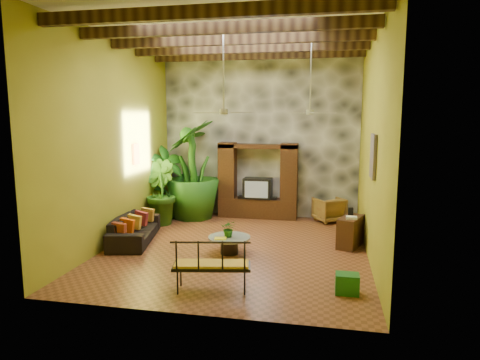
% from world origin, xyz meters
% --- Properties ---
extents(ground, '(7.00, 7.00, 0.00)m').
position_xyz_m(ground, '(0.00, 0.00, 0.00)').
color(ground, brown).
rests_on(ground, ground).
extents(ceiling, '(6.00, 7.00, 0.02)m').
position_xyz_m(ceiling, '(0.00, 0.00, 5.00)').
color(ceiling, silver).
rests_on(ceiling, back_wall).
extents(back_wall, '(6.00, 0.02, 5.00)m').
position_xyz_m(back_wall, '(0.00, 3.50, 2.50)').
color(back_wall, olive).
rests_on(back_wall, ground).
extents(left_wall, '(0.02, 7.00, 5.00)m').
position_xyz_m(left_wall, '(-3.00, 0.00, 2.50)').
color(left_wall, olive).
rests_on(left_wall, ground).
extents(right_wall, '(0.02, 7.00, 5.00)m').
position_xyz_m(right_wall, '(3.00, 0.00, 2.50)').
color(right_wall, olive).
rests_on(right_wall, ground).
extents(stone_accent_wall, '(5.98, 0.10, 4.98)m').
position_xyz_m(stone_accent_wall, '(0.00, 3.44, 2.50)').
color(stone_accent_wall, '#33353A').
rests_on(stone_accent_wall, ground).
extents(ceiling_beams, '(5.95, 5.36, 0.22)m').
position_xyz_m(ceiling_beams, '(0.00, 0.00, 4.78)').
color(ceiling_beams, '#3F2B14').
rests_on(ceiling_beams, ceiling).
extents(entertainment_center, '(2.40, 0.55, 2.30)m').
position_xyz_m(entertainment_center, '(0.00, 3.14, 0.97)').
color(entertainment_center, black).
rests_on(entertainment_center, ground).
extents(ceiling_fan_front, '(1.28, 1.28, 1.86)m').
position_xyz_m(ceiling_fan_front, '(-0.20, -0.40, 3.40)').
color(ceiling_fan_front, '#B3B3B8').
rests_on(ceiling_fan_front, ceiling).
extents(ceiling_fan_back, '(1.28, 1.28, 1.86)m').
position_xyz_m(ceiling_fan_back, '(1.60, 1.20, 3.40)').
color(ceiling_fan_back, '#B3B3B8').
rests_on(ceiling_fan_back, ceiling).
extents(wall_art_mask, '(0.06, 0.32, 0.55)m').
position_xyz_m(wall_art_mask, '(-2.96, 1.00, 2.10)').
color(wall_art_mask, gold).
rests_on(wall_art_mask, left_wall).
extents(wall_art_painting, '(0.06, 0.70, 0.90)m').
position_xyz_m(wall_art_painting, '(2.96, -0.60, 2.30)').
color(wall_art_painting, '#27518F').
rests_on(wall_art_painting, right_wall).
extents(sofa, '(1.31, 2.37, 0.65)m').
position_xyz_m(sofa, '(-2.61, 0.02, 0.33)').
color(sofa, black).
rests_on(sofa, ground).
extents(wicker_armchair, '(1.07, 1.08, 0.72)m').
position_xyz_m(wicker_armchair, '(2.15, 3.05, 0.36)').
color(wicker_armchair, olive).
rests_on(wicker_armchair, ground).
extents(tall_plant_a, '(1.35, 1.41, 2.22)m').
position_xyz_m(tall_plant_a, '(-2.65, 2.47, 1.11)').
color(tall_plant_a, '#1C5B18').
rests_on(tall_plant_a, ground).
extents(tall_plant_b, '(1.32, 1.29, 1.86)m').
position_xyz_m(tall_plant_b, '(-2.65, 1.79, 0.93)').
color(tall_plant_b, '#265917').
rests_on(tall_plant_b, ground).
extents(tall_plant_c, '(1.73, 1.73, 2.98)m').
position_xyz_m(tall_plant_c, '(-1.94, 2.71, 1.49)').
color(tall_plant_c, '#246019').
rests_on(tall_plant_c, ground).
extents(coffee_table, '(0.96, 0.96, 0.40)m').
position_xyz_m(coffee_table, '(-0.07, -0.45, 0.26)').
color(coffee_table, black).
rests_on(coffee_table, ground).
extents(centerpiece_plant, '(0.39, 0.36, 0.38)m').
position_xyz_m(centerpiece_plant, '(-0.08, -0.45, 0.59)').
color(centerpiece_plant, '#1F5716').
rests_on(centerpiece_plant, coffee_table).
extents(yellow_tray, '(0.29, 0.23, 0.03)m').
position_xyz_m(yellow_tray, '(-0.23, -0.67, 0.41)').
color(yellow_tray, yellow).
rests_on(yellow_tray, coffee_table).
extents(iron_bench, '(1.45, 0.75, 0.57)m').
position_xyz_m(iron_bench, '(0.08, -2.60, 0.55)').
color(iron_bench, black).
rests_on(iron_bench, ground).
extents(side_console, '(0.70, 0.99, 0.72)m').
position_xyz_m(side_console, '(2.65, 0.66, 0.36)').
color(side_console, '#362011').
rests_on(side_console, ground).
extents(green_bin, '(0.41, 0.31, 0.36)m').
position_xyz_m(green_bin, '(2.46, -2.18, 0.18)').
color(green_bin, '#207B2A').
rests_on(green_bin, ground).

